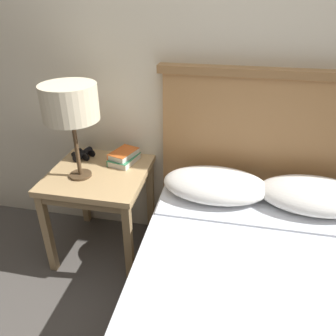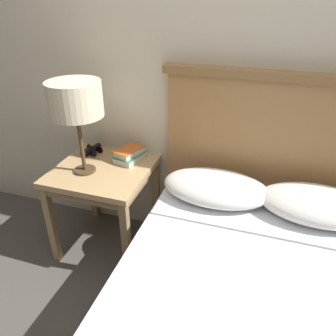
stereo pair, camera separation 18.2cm
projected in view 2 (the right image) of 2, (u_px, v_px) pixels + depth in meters
wall_back at (224, 47)px, 1.78m from camera, size 8.00×0.06×2.60m
nightstand at (104, 179)px, 2.07m from camera, size 0.58×0.58×0.60m
bed at (248, 329)px, 1.40m from camera, size 1.32×1.94×1.20m
table_lamp at (75, 101)px, 1.78m from camera, size 0.30×0.30×0.55m
book_on_nightstand at (129, 157)px, 2.11m from camera, size 0.18×0.22×0.04m
book_stacked_on_top at (129, 151)px, 2.10m from camera, size 0.17×0.21×0.04m
binoculars_pair at (91, 150)px, 2.20m from camera, size 0.15×0.16×0.05m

